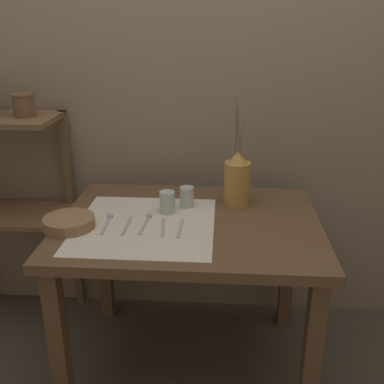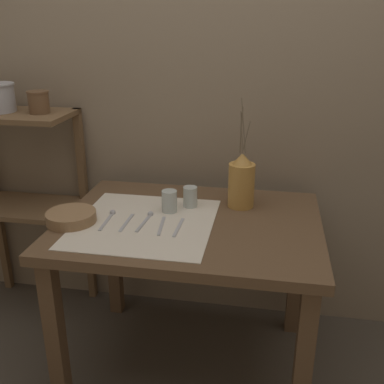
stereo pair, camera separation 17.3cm
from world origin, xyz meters
The scene contains 15 objects.
ground_plane centered at (0.00, 0.00, 0.00)m, with size 12.00×12.00×0.00m, color #473F35.
stone_wall_back centered at (0.00, 0.50, 1.20)m, with size 7.00×0.06×2.40m.
wooden_table centered at (0.00, 0.00, 0.61)m, with size 1.03×0.77×0.71m.
wooden_shelf_unit centered at (-0.89, 0.32, 0.74)m, with size 0.55×0.32×1.05m.
linen_cloth centered at (-0.17, -0.06, 0.71)m, with size 0.53×0.55×0.00m.
pitcher_with_flowers centered at (0.19, 0.18, 0.82)m, with size 0.11×0.11×0.45m.
wooden_bowl centered at (-0.45, -0.10, 0.73)m, with size 0.19×0.19×0.04m.
glass_tumbler_near centered at (-0.10, 0.06, 0.76)m, with size 0.06×0.06×0.09m.
glass_tumbler_far centered at (-0.02, 0.13, 0.76)m, with size 0.06×0.06×0.09m.
spoon_inner centered at (-0.32, -0.03, 0.72)m, with size 0.02×0.17×0.02m.
fork_outer centered at (-0.24, -0.08, 0.71)m, with size 0.01×0.16×0.00m.
spoon_outer centered at (-0.17, -0.02, 0.72)m, with size 0.03×0.17×0.02m.
fork_inner centered at (-0.10, -0.08, 0.71)m, with size 0.03×0.16×0.00m.
knife_center centered at (-0.03, -0.08, 0.71)m, with size 0.01×0.16×0.00m.
metal_pot_small centered at (-0.75, 0.29, 1.11)m, with size 0.10×0.10×0.10m.
Camera 2 is at (0.29, -1.59, 1.45)m, focal length 42.00 mm.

